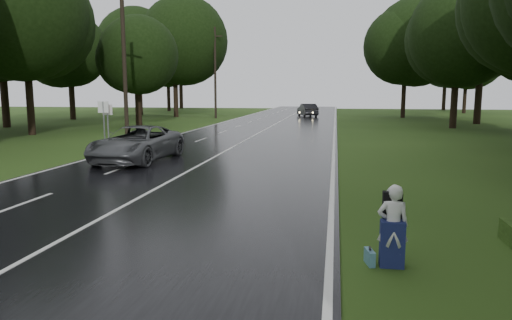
{
  "coord_description": "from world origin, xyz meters",
  "views": [
    {
      "loc": [
        5.85,
        -9.87,
        3.26
      ],
      "look_at": [
        3.4,
        4.45,
        1.1
      ],
      "focal_mm": 32.58,
      "sensor_mm": 36.0,
      "label": 1
    }
  ],
  "objects": [
    {
      "name": "road_sign_b",
      "position": [
        -7.2,
        15.29,
        0.0
      ],
      "size": [
        0.6,
        0.1,
        2.5
      ],
      "primitive_type": null,
      "color": "white",
      "rests_on": "ground"
    },
    {
      "name": "tree_left_f",
      "position": [
        -14.28,
        47.14,
        0.0
      ],
      "size": [
        10.27,
        10.27,
        16.05
      ],
      "primitive_type": null,
      "color": "black",
      "rests_on": "ground"
    },
    {
      "name": "utility_pole_far",
      "position": [
        -8.5,
        44.98,
        0.0
      ],
      "size": [
        1.8,
        0.28,
        10.79
      ],
      "primitive_type": null,
      "color": "black",
      "rests_on": "ground"
    },
    {
      "name": "utility_pole_mid",
      "position": [
        -8.5,
        20.51,
        0.0
      ],
      "size": [
        1.8,
        0.28,
        10.97
      ],
      "primitive_type": null,
      "color": "black",
      "rests_on": "ground"
    },
    {
      "name": "grey_car",
      "position": [
        -3.22,
        10.29,
        0.85
      ],
      "size": [
        2.93,
        5.95,
        1.63
      ],
      "primitive_type": "imported",
      "rotation": [
        0.0,
        0.0,
        6.24
      ],
      "color": "#444649",
      "rests_on": "road"
    },
    {
      "name": "tree_left_e",
      "position": [
        -12.77,
        32.23,
        0.0
      ],
      "size": [
        7.36,
        7.36,
        11.5
      ],
      "primitive_type": null,
      "color": "black",
      "rests_on": "ground"
    },
    {
      "name": "road_sign_a",
      "position": [
        -7.2,
        14.82,
        0.0
      ],
      "size": [
        0.64,
        0.1,
        2.68
      ],
      "primitive_type": null,
      "color": "white",
      "rests_on": "ground"
    },
    {
      "name": "far_car",
      "position": [
        2.25,
        50.47,
        0.86
      ],
      "size": [
        3.11,
        5.26,
        1.64
      ],
      "primitive_type": "imported",
      "rotation": [
        0.0,
        0.0,
        3.44
      ],
      "color": "black",
      "rests_on": "road"
    },
    {
      "name": "tree_left_d",
      "position": [
        -16.71,
        21.71,
        0.0
      ],
      "size": [
        9.84,
        9.84,
        15.38
      ],
      "primitive_type": null,
      "color": "black",
      "rests_on": "ground"
    },
    {
      "name": "road",
      "position": [
        0.0,
        20.0,
        0.02
      ],
      "size": [
        12.0,
        140.0,
        0.04
      ],
      "primitive_type": "cube",
      "color": "black",
      "rests_on": "ground"
    },
    {
      "name": "tree_right_f",
      "position": [
        14.08,
        50.24,
        0.0
      ],
      "size": [
        9.82,
        9.82,
        15.35
      ],
      "primitive_type": null,
      "color": "black",
      "rests_on": "ground"
    },
    {
      "name": "tree_right_e",
      "position": [
        16.14,
        33.72,
        0.0
      ],
      "size": [
        8.96,
        8.96,
        14.0
      ],
      "primitive_type": null,
      "color": "black",
      "rests_on": "ground"
    },
    {
      "name": "lane_center",
      "position": [
        0.0,
        20.0,
        0.04
      ],
      "size": [
        0.12,
        140.0,
        0.01
      ],
      "primitive_type": "cube",
      "color": "silver",
      "rests_on": "road"
    },
    {
      "name": "hitchhiker",
      "position": [
        6.95,
        -1.22,
        0.73
      ],
      "size": [
        0.58,
        0.52,
        1.57
      ],
      "color": "silver",
      "rests_on": "ground"
    },
    {
      "name": "suitcase",
      "position": [
        6.55,
        -1.2,
        0.14
      ],
      "size": [
        0.2,
        0.42,
        0.29
      ],
      "primitive_type": "cube",
      "rotation": [
        0.0,
        0.0,
        0.21
      ],
      "color": "teal",
      "rests_on": "ground"
    },
    {
      "name": "ground",
      "position": [
        0.0,
        0.0,
        0.0
      ],
      "size": [
        160.0,
        160.0,
        0.0
      ],
      "primitive_type": "plane",
      "color": "#2B4815",
      "rests_on": "ground"
    }
  ]
}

